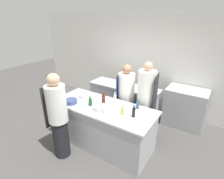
{
  "coord_description": "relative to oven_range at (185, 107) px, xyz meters",
  "views": [
    {
      "loc": [
        1.9,
        -2.57,
        2.65
      ],
      "look_at": [
        0.0,
        0.35,
        1.19
      ],
      "focal_mm": 28.0,
      "sensor_mm": 36.0,
      "label": 1
    }
  ],
  "objects": [
    {
      "name": "oven_range",
      "position": [
        0.0,
        0.0,
        0.0
      ],
      "size": [
        0.97,
        0.65,
        0.99
      ],
      "color": "#A8AAAF",
      "rests_on": "ground_plane"
    },
    {
      "name": "bottle_water",
      "position": [
        -1.36,
        -1.66,
        0.55
      ],
      "size": [
        0.08,
        0.08,
        0.28
      ],
      "color": "#5B2319",
      "rests_on": "prep_counter"
    },
    {
      "name": "prep_counter",
      "position": [
        -1.31,
        -1.75,
        -0.03
      ],
      "size": [
        2.2,
        0.9,
        0.94
      ],
      "color": "#A8AAAF",
      "rests_on": "ground_plane"
    },
    {
      "name": "pass_counter",
      "position": [
        -1.52,
        -0.5,
        -0.03
      ],
      "size": [
        1.94,
        0.6,
        0.94
      ],
      "color": "#A8AAAF",
      "rests_on": "ground_plane"
    },
    {
      "name": "bowl_ceramic_blue",
      "position": [
        -1.96,
        -2.01,
        0.48
      ],
      "size": [
        0.27,
        0.27,
        0.08
      ],
      "color": "navy",
      "rests_on": "prep_counter"
    },
    {
      "name": "cup",
      "position": [
        -2.33,
        -1.99,
        0.48
      ],
      "size": [
        0.07,
        0.07,
        0.08
      ],
      "color": "#33477F",
      "rests_on": "prep_counter"
    },
    {
      "name": "stockpot",
      "position": [
        -1.53,
        -0.56,
        0.56
      ],
      "size": [
        0.23,
        0.23,
        0.23
      ],
      "color": "#A8AAAF",
      "rests_on": "pass_counter"
    },
    {
      "name": "bottle_cooking_oil",
      "position": [
        -0.81,
        -1.82,
        0.52
      ],
      "size": [
        0.07,
        0.07,
        0.19
      ],
      "color": "#B2A84C",
      "rests_on": "prep_counter"
    },
    {
      "name": "chef_at_pass_far",
      "position": [
        -1.18,
        -1.01,
        0.34
      ],
      "size": [
        0.44,
        0.43,
        1.67
      ],
      "rotation": [
        0.0,
        0.0,
        1.88
      ],
      "color": "black",
      "rests_on": "ground_plane"
    },
    {
      "name": "bowl_wooden_salad",
      "position": [
        -1.04,
        -1.95,
        0.49
      ],
      "size": [
        0.2,
        0.2,
        0.09
      ],
      "color": "white",
      "rests_on": "prep_counter"
    },
    {
      "name": "bottle_sauce",
      "position": [
        -1.2,
        -1.47,
        0.54
      ],
      "size": [
        0.06,
        0.06,
        0.24
      ],
      "color": "silver",
      "rests_on": "prep_counter"
    },
    {
      "name": "chef_at_stove",
      "position": [
        -0.68,
        -1.0,
        0.41
      ],
      "size": [
        0.42,
        0.4,
        1.8
      ],
      "rotation": [
        0.0,
        0.0,
        -1.45
      ],
      "color": "black",
      "rests_on": "ground_plane"
    },
    {
      "name": "cutting_board",
      "position": [
        -0.92,
        -1.57,
        0.45
      ],
      "size": [
        0.43,
        0.24,
        0.01
      ],
      "color": "white",
      "rests_on": "prep_counter"
    },
    {
      "name": "bottle_vinegar",
      "position": [
        -0.67,
        -1.45,
        0.53
      ],
      "size": [
        0.07,
        0.07,
        0.21
      ],
      "color": "#2D5175",
      "rests_on": "prep_counter"
    },
    {
      "name": "wall_back",
      "position": [
        -1.31,
        0.38,
        0.91
      ],
      "size": [
        8.0,
        0.06,
        2.8
      ],
      "color": "silver",
      "rests_on": "ground_plane"
    },
    {
      "name": "bottle_wine",
      "position": [
        -0.59,
        -1.78,
        0.54
      ],
      "size": [
        0.07,
        0.07,
        0.24
      ],
      "color": "black",
      "rests_on": "prep_counter"
    },
    {
      "name": "bottle_olive_oil",
      "position": [
        -1.55,
        -1.87,
        0.52
      ],
      "size": [
        0.08,
        0.08,
        0.2
      ],
      "color": "#19471E",
      "rests_on": "prep_counter"
    },
    {
      "name": "bowl_prep_small",
      "position": [
        -1.28,
        -1.9,
        0.48
      ],
      "size": [
        0.27,
        0.27,
        0.08
      ],
      "color": "#B7BABC",
      "rests_on": "prep_counter"
    },
    {
      "name": "chef_at_prep_near",
      "position": [
        -1.82,
        -2.5,
        0.39
      ],
      "size": [
        0.39,
        0.37,
        1.76
      ],
      "rotation": [
        0.0,
        0.0,
        1.49
      ],
      "color": "black",
      "rests_on": "ground_plane"
    },
    {
      "name": "bowl_mixing_large",
      "position": [
        -1.92,
        -1.65,
        0.48
      ],
      "size": [
        0.22,
        0.22,
        0.07
      ],
      "color": "#B7BABC",
      "rests_on": "prep_counter"
    },
    {
      "name": "ground_plane",
      "position": [
        -1.31,
        -1.75,
        -0.49
      ],
      "size": [
        16.0,
        16.0,
        0.0
      ],
      "primitive_type": "plane",
      "color": "#4C4947"
    }
  ]
}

